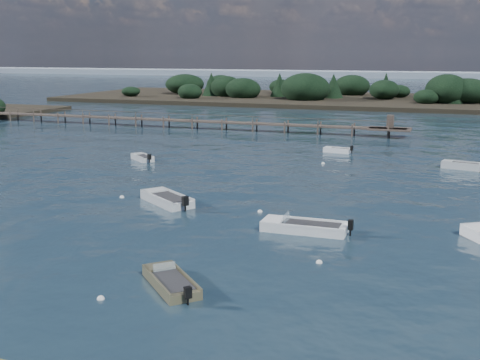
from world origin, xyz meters
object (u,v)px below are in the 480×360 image
at_px(tender_far_grey, 142,159).
at_px(tender_far_grey_b, 461,167).
at_px(dinghy_mid_grey, 167,201).
at_px(dinghy_mid_white_a, 304,229).
at_px(dinghy_near_olive, 171,284).
at_px(jetty, 195,121).
at_px(tender_far_white, 337,151).

distance_m(tender_far_grey, tender_far_grey_b, 29.14).
relative_size(tender_far_grey_b, dinghy_mid_grey, 0.78).
bearing_deg(dinghy_mid_white_a, dinghy_near_olive, -109.15).
relative_size(dinghy_mid_white_a, dinghy_mid_grey, 1.09).
distance_m(dinghy_mid_white_a, tender_far_grey, 26.59).
bearing_deg(jetty, dinghy_mid_white_a, -58.70).
height_order(tender_far_grey, jetty, jetty).
xyz_separation_m(tender_far_white, tender_far_grey_b, (11.99, -5.10, 0.03)).
relative_size(tender_far_white, tender_far_grey, 1.00).
relative_size(tender_far_grey, dinghy_mid_grey, 0.64).
bearing_deg(dinghy_mid_white_a, tender_far_grey_b, 69.72).
bearing_deg(dinghy_near_olive, dinghy_mid_grey, 117.16).
distance_m(dinghy_mid_white_a, tender_far_grey_b, 24.69).
bearing_deg(tender_far_white, tender_far_grey, -147.02).
bearing_deg(dinghy_mid_white_a, tender_far_white, 96.93).
relative_size(tender_far_white, tender_far_grey_b, 0.82).
bearing_deg(tender_far_grey_b, dinghy_mid_white_a, -110.28).
relative_size(dinghy_near_olive, dinghy_mid_grey, 0.80).
xyz_separation_m(tender_far_white, dinghy_mid_grey, (-6.92, -25.00, 0.03)).
bearing_deg(jetty, tender_far_grey, -77.62).
distance_m(dinghy_mid_white_a, jetty, 48.77).
bearing_deg(dinghy_near_olive, tender_far_white, 89.90).
bearing_deg(tender_far_white, dinghy_near_olive, -90.10).
height_order(tender_far_white, tender_far_grey_b, tender_far_grey_b).
xyz_separation_m(dinghy_mid_grey, jetty, (-14.98, 38.41, 0.81)).
xyz_separation_m(dinghy_mid_white_a, jetty, (-25.33, 41.67, 0.83)).
height_order(dinghy_mid_white_a, dinghy_near_olive, dinghy_mid_white_a).
distance_m(tender_far_grey_b, dinghy_mid_grey, 27.45).
distance_m(tender_far_white, tender_far_grey, 19.78).
xyz_separation_m(dinghy_near_olive, jetty, (-21.83, 51.76, 0.85)).
distance_m(tender_far_white, dinghy_mid_grey, 25.94).
height_order(tender_far_grey, tender_far_grey_b, tender_far_grey_b).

